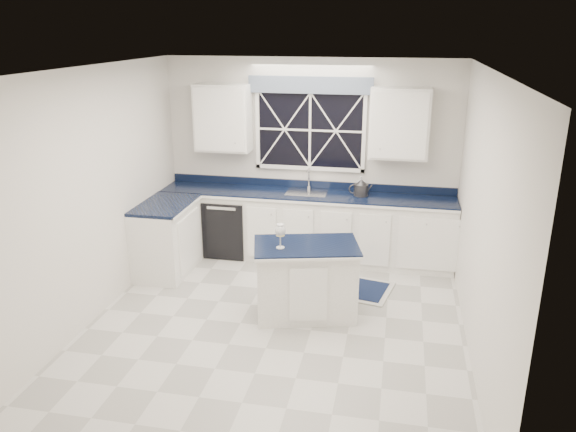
% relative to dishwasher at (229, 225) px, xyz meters
% --- Properties ---
extents(ground, '(4.50, 4.50, 0.00)m').
position_rel_dishwasher_xyz_m(ground, '(1.10, -1.95, -0.41)').
color(ground, beige).
rests_on(ground, ground).
extents(back_wall, '(4.00, 0.10, 2.70)m').
position_rel_dishwasher_xyz_m(back_wall, '(1.10, 0.30, 0.94)').
color(back_wall, silver).
rests_on(back_wall, ground).
extents(base_cabinets, '(3.99, 1.60, 0.90)m').
position_rel_dishwasher_xyz_m(base_cabinets, '(0.77, -0.17, 0.04)').
color(base_cabinets, white).
rests_on(base_cabinets, ground).
extents(countertop, '(3.98, 0.64, 0.04)m').
position_rel_dishwasher_xyz_m(countertop, '(1.10, 0.00, 0.51)').
color(countertop, black).
rests_on(countertop, base_cabinets).
extents(dishwasher, '(0.60, 0.58, 0.82)m').
position_rel_dishwasher_xyz_m(dishwasher, '(0.00, 0.00, 0.00)').
color(dishwasher, black).
rests_on(dishwasher, ground).
extents(window, '(1.65, 0.09, 1.26)m').
position_rel_dishwasher_xyz_m(window, '(1.10, 0.25, 1.42)').
color(window, black).
rests_on(window, ground).
extents(upper_cabinets, '(3.10, 0.34, 0.90)m').
position_rel_dishwasher_xyz_m(upper_cabinets, '(1.10, 0.13, 1.49)').
color(upper_cabinets, white).
rests_on(upper_cabinets, ground).
extents(faucet, '(0.05, 0.20, 0.30)m').
position_rel_dishwasher_xyz_m(faucet, '(1.10, 0.19, 0.69)').
color(faucet, silver).
rests_on(faucet, countertop).
extents(island, '(1.26, 0.94, 0.84)m').
position_rel_dishwasher_xyz_m(island, '(1.37, -1.60, 0.01)').
color(island, white).
rests_on(island, ground).
extents(rug, '(1.25, 0.91, 0.02)m').
position_rel_dishwasher_xyz_m(rug, '(1.73, -0.83, -0.40)').
color(rug, '#B4B5B0').
rests_on(rug, ground).
extents(kettle, '(0.31, 0.22, 0.22)m').
position_rel_dishwasher_xyz_m(kettle, '(1.83, 0.03, 0.63)').
color(kettle, '#2D2D2F').
rests_on(kettle, countertop).
extents(wine_glass, '(0.11, 0.11, 0.27)m').
position_rel_dishwasher_xyz_m(wine_glass, '(1.12, -1.75, 0.61)').
color(wine_glass, silver).
rests_on(wine_glass, island).
extents(soap_bottle, '(0.12, 0.12, 0.22)m').
position_rel_dishwasher_xyz_m(soap_bottle, '(1.82, 0.21, 0.64)').
color(soap_bottle, silver).
rests_on(soap_bottle, countertop).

